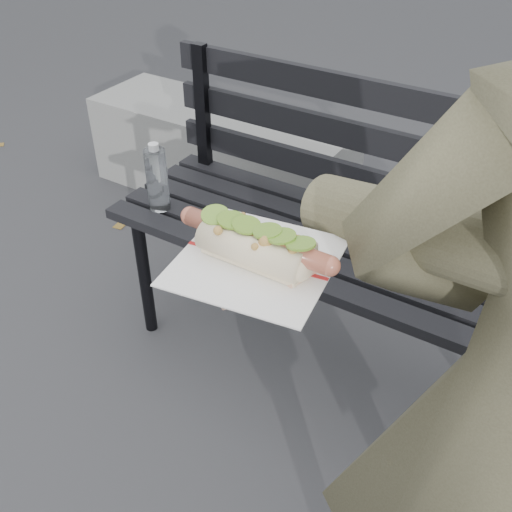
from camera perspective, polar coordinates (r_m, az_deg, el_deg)
The scene contains 3 objects.
park_bench at distance 1.68m, azimuth 10.90°, elevation 2.95°, with size 1.50×0.44×0.88m.
concrete_block at distance 2.75m, azimuth -3.28°, elevation 9.70°, with size 1.20×0.40×0.40m, color slate.
held_hotdog at distance 0.72m, azimuth 15.59°, elevation 0.29°, with size 0.62×0.31×0.20m.
Camera 1 is at (0.35, -0.47, 1.44)m, focal length 42.00 mm.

